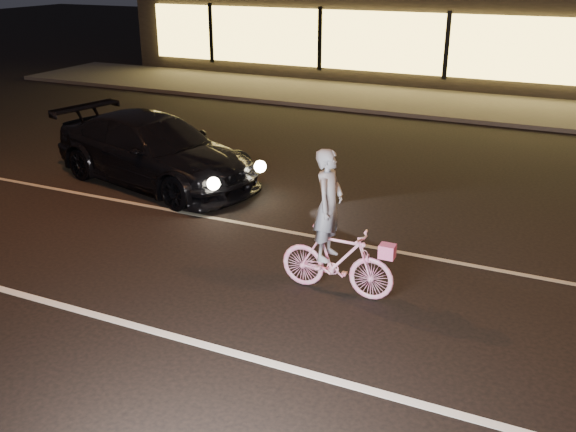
% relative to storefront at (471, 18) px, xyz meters
% --- Properties ---
extents(ground, '(90.00, 90.00, 0.00)m').
position_rel_storefront_xyz_m(ground, '(0.00, -18.97, -2.15)').
color(ground, black).
rests_on(ground, ground).
extents(lane_stripe_near, '(60.00, 0.12, 0.01)m').
position_rel_storefront_xyz_m(lane_stripe_near, '(0.00, -20.47, -2.14)').
color(lane_stripe_near, silver).
rests_on(lane_stripe_near, ground).
extents(lane_stripe_far, '(60.00, 0.10, 0.01)m').
position_rel_storefront_xyz_m(lane_stripe_far, '(0.00, -16.97, -2.14)').
color(lane_stripe_far, gray).
rests_on(lane_stripe_far, ground).
extents(sidewalk, '(30.00, 4.00, 0.12)m').
position_rel_storefront_xyz_m(sidewalk, '(0.00, -5.97, -2.09)').
color(sidewalk, '#383533').
rests_on(sidewalk, ground).
extents(storefront, '(25.40, 8.42, 4.20)m').
position_rel_storefront_xyz_m(storefront, '(0.00, 0.00, 0.00)').
color(storefront, black).
rests_on(storefront, ground).
extents(cyclist, '(1.60, 0.55, 2.02)m').
position_rel_storefront_xyz_m(cyclist, '(1.62, -18.59, -1.43)').
color(cyclist, '#FF409E').
rests_on(cyclist, ground).
extents(sedan, '(5.02, 2.93, 1.37)m').
position_rel_storefront_xyz_m(sedan, '(-3.32, -15.79, -1.46)').
color(sedan, black).
rests_on(sedan, ground).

